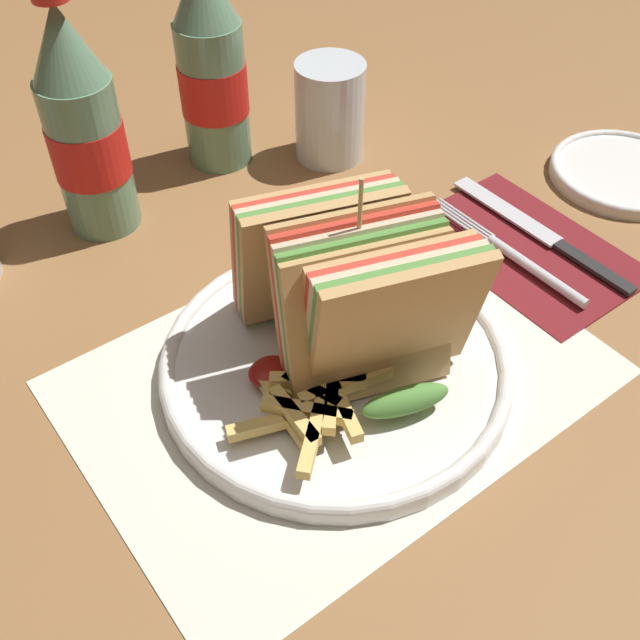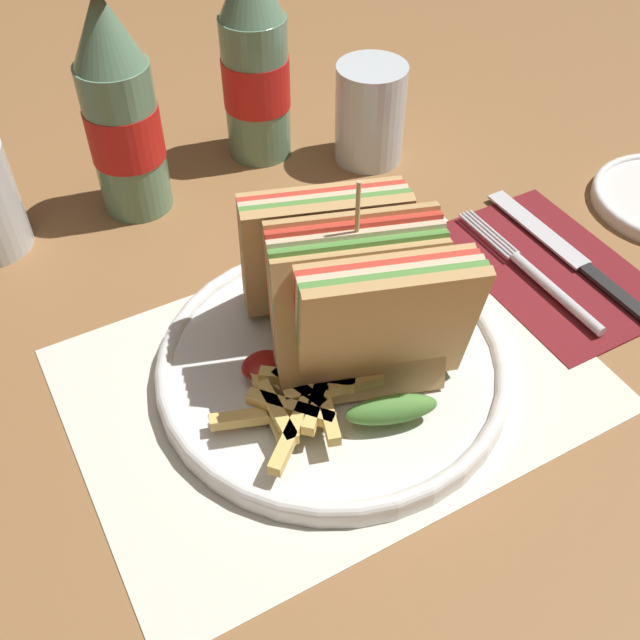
{
  "view_description": "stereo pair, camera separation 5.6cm",
  "coord_description": "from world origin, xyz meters",
  "px_view_note": "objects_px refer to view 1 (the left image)",
  "views": [
    {
      "loc": [
        -0.21,
        -0.31,
        0.44
      ],
      "look_at": [
        0.03,
        0.01,
        0.04
      ],
      "focal_mm": 42.0,
      "sensor_mm": 36.0,
      "label": 1
    },
    {
      "loc": [
        -0.16,
        -0.34,
        0.44
      ],
      "look_at": [
        0.03,
        0.01,
        0.04
      ],
      "focal_mm": 42.0,
      "sensor_mm": 36.0,
      "label": 2
    }
  ],
  "objects_px": {
    "club_sandwich": "(355,293)",
    "fork": "(520,259)",
    "plate_main": "(336,362)",
    "knife": "(542,233)",
    "coke_bottle_near": "(84,128)",
    "glass_near": "(330,111)",
    "side_saucer": "(623,172)",
    "coke_bottle_far": "(212,68)"
  },
  "relations": [
    {
      "from": "club_sandwich",
      "to": "fork",
      "type": "height_order",
      "value": "club_sandwich"
    },
    {
      "from": "plate_main",
      "to": "knife",
      "type": "distance_m",
      "value": 0.25
    },
    {
      "from": "plate_main",
      "to": "fork",
      "type": "bearing_deg",
      "value": -0.33
    },
    {
      "from": "fork",
      "to": "coke_bottle_near",
      "type": "xyz_separation_m",
      "value": [
        -0.26,
        0.28,
        0.09
      ]
    },
    {
      "from": "club_sandwich",
      "to": "fork",
      "type": "relative_size",
      "value": 1.06
    },
    {
      "from": "plate_main",
      "to": "fork",
      "type": "relative_size",
      "value": 1.49
    },
    {
      "from": "club_sandwich",
      "to": "knife",
      "type": "distance_m",
      "value": 0.25
    },
    {
      "from": "glass_near",
      "to": "plate_main",
      "type": "bearing_deg",
      "value": -126.61
    },
    {
      "from": "glass_near",
      "to": "side_saucer",
      "type": "xyz_separation_m",
      "value": [
        0.21,
        -0.21,
        -0.04
      ]
    },
    {
      "from": "coke_bottle_far",
      "to": "side_saucer",
      "type": "distance_m",
      "value": 0.42
    },
    {
      "from": "coke_bottle_far",
      "to": "coke_bottle_near",
      "type": "bearing_deg",
      "value": -169.2
    },
    {
      "from": "plate_main",
      "to": "knife",
      "type": "bearing_deg",
      "value": 3.13
    },
    {
      "from": "fork",
      "to": "coke_bottle_far",
      "type": "xyz_separation_m",
      "value": [
        -0.12,
        0.31,
        0.09
      ]
    },
    {
      "from": "plate_main",
      "to": "glass_near",
      "type": "height_order",
      "value": "glass_near"
    },
    {
      "from": "club_sandwich",
      "to": "coke_bottle_far",
      "type": "relative_size",
      "value": 0.82
    },
    {
      "from": "coke_bottle_far",
      "to": "glass_near",
      "type": "relative_size",
      "value": 2.3
    },
    {
      "from": "plate_main",
      "to": "fork",
      "type": "distance_m",
      "value": 0.2
    },
    {
      "from": "coke_bottle_far",
      "to": "glass_near",
      "type": "height_order",
      "value": "coke_bottle_far"
    },
    {
      "from": "plate_main",
      "to": "coke_bottle_far",
      "type": "bearing_deg",
      "value": 74.31
    },
    {
      "from": "knife",
      "to": "coke_bottle_near",
      "type": "xyz_separation_m",
      "value": [
        -0.31,
        0.27,
        0.09
      ]
    },
    {
      "from": "knife",
      "to": "glass_near",
      "type": "height_order",
      "value": "glass_near"
    },
    {
      "from": "plate_main",
      "to": "fork",
      "type": "height_order",
      "value": "plate_main"
    },
    {
      "from": "plate_main",
      "to": "knife",
      "type": "xyz_separation_m",
      "value": [
        0.25,
        0.01,
        -0.0
      ]
    },
    {
      "from": "club_sandwich",
      "to": "knife",
      "type": "height_order",
      "value": "club_sandwich"
    },
    {
      "from": "coke_bottle_near",
      "to": "side_saucer",
      "type": "distance_m",
      "value": 0.52
    },
    {
      "from": "fork",
      "to": "side_saucer",
      "type": "height_order",
      "value": "same"
    },
    {
      "from": "knife",
      "to": "coke_bottle_near",
      "type": "distance_m",
      "value": 0.42
    },
    {
      "from": "plate_main",
      "to": "knife",
      "type": "height_order",
      "value": "plate_main"
    },
    {
      "from": "club_sandwich",
      "to": "knife",
      "type": "xyz_separation_m",
      "value": [
        0.24,
        0.01,
        -0.07
      ]
    },
    {
      "from": "club_sandwich",
      "to": "fork",
      "type": "xyz_separation_m",
      "value": [
        0.19,
        -0.0,
        -0.07
      ]
    },
    {
      "from": "glass_near",
      "to": "side_saucer",
      "type": "height_order",
      "value": "glass_near"
    },
    {
      "from": "knife",
      "to": "side_saucer",
      "type": "distance_m",
      "value": 0.14
    },
    {
      "from": "fork",
      "to": "coke_bottle_near",
      "type": "relative_size",
      "value": 0.77
    },
    {
      "from": "coke_bottle_far",
      "to": "side_saucer",
      "type": "xyz_separation_m",
      "value": [
        0.3,
        -0.28,
        -0.09
      ]
    },
    {
      "from": "fork",
      "to": "coke_bottle_far",
      "type": "height_order",
      "value": "coke_bottle_far"
    },
    {
      "from": "fork",
      "to": "knife",
      "type": "relative_size",
      "value": 0.87
    },
    {
      "from": "glass_near",
      "to": "fork",
      "type": "bearing_deg",
      "value": -84.37
    },
    {
      "from": "plate_main",
      "to": "fork",
      "type": "xyz_separation_m",
      "value": [
        0.2,
        -0.0,
        -0.0
      ]
    },
    {
      "from": "club_sandwich",
      "to": "glass_near",
      "type": "xyz_separation_m",
      "value": [
        0.17,
        0.24,
        -0.03
      ]
    },
    {
      "from": "fork",
      "to": "knife",
      "type": "distance_m",
      "value": 0.05
    },
    {
      "from": "side_saucer",
      "to": "glass_near",
      "type": "bearing_deg",
      "value": 134.53
    },
    {
      "from": "plate_main",
      "to": "coke_bottle_far",
      "type": "relative_size",
      "value": 1.16
    }
  ]
}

